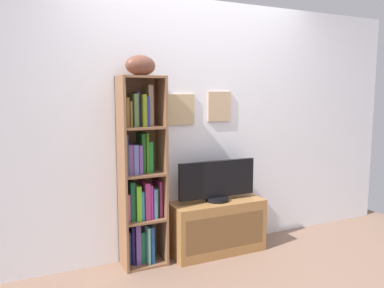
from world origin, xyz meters
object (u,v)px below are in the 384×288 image
Objects in this scene: bookshelf at (140,177)px; football at (141,65)px; tv_stand at (217,226)px; television at (217,181)px.

bookshelf is 0.96m from football.
bookshelf is 5.90× the size of football.
bookshelf is 1.84× the size of tv_stand.
football reaches higher than bookshelf.
bookshelf is 0.74m from television.
football is at bearing 176.54° from television.
television is (0.00, 0.00, 0.44)m from tv_stand.
television is (0.73, -0.07, -0.09)m from bookshelf.
bookshelf reaches higher than tv_stand.
television reaches higher than tv_stand.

